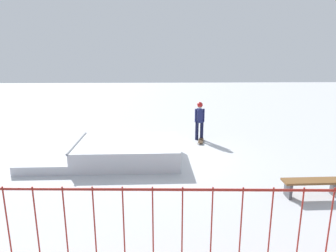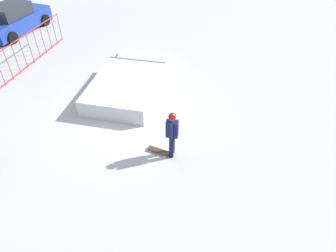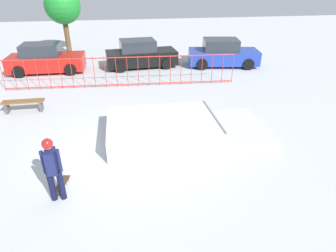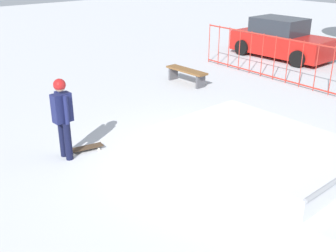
% 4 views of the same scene
% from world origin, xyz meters
% --- Properties ---
extents(ground_plane, '(60.00, 60.00, 0.00)m').
position_xyz_m(ground_plane, '(0.00, 0.00, 0.00)').
color(ground_plane, '#B7BABF').
extents(skate_ramp, '(5.42, 2.65, 0.74)m').
position_xyz_m(skate_ramp, '(1.73, 0.48, 0.32)').
color(skate_ramp, silver).
rests_on(skate_ramp, ground).
extents(skater, '(0.44, 0.39, 1.73)m').
position_xyz_m(skater, '(-1.70, -2.14, 1.01)').
color(skater, black).
rests_on(skater, ground).
extents(skateboard, '(0.38, 0.82, 0.09)m').
position_xyz_m(skateboard, '(-1.71, -1.70, 0.08)').
color(skateboard, '#3F2D1E').
rests_on(skateboard, ground).
extents(perimeter_fence, '(11.17, 0.55, 1.50)m').
position_xyz_m(perimeter_fence, '(-0.00, 5.89, 0.77)').
color(perimeter_fence, '#B22D23').
rests_on(perimeter_fence, ground).
extents(park_bench, '(1.61, 0.43, 0.48)m').
position_xyz_m(park_bench, '(-3.98, 3.45, 0.36)').
color(park_bench, brown).
rests_on(park_bench, ground).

